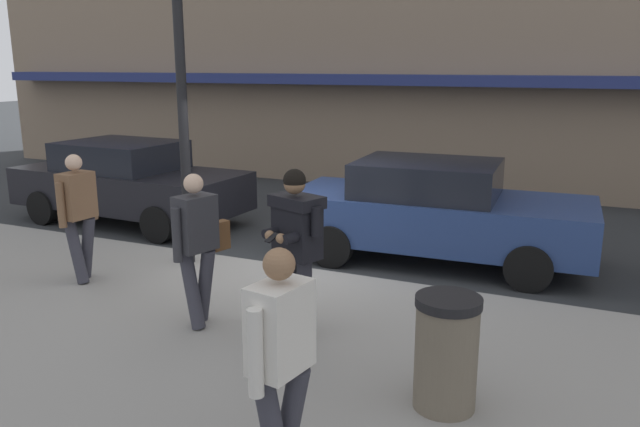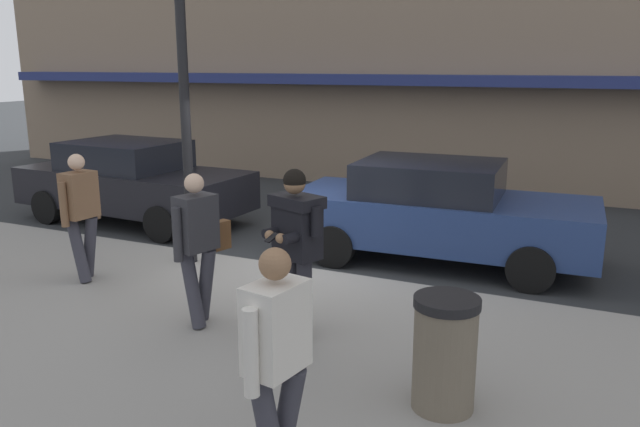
{
  "view_description": "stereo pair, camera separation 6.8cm",
  "coord_description": "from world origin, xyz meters",
  "px_view_note": "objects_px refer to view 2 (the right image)",
  "views": [
    {
      "loc": [
        3.86,
        -7.81,
        2.96
      ],
      "look_at": [
        1.37,
        -2.24,
        1.49
      ],
      "focal_mm": 35.0,
      "sensor_mm": 36.0,
      "label": 1
    },
    {
      "loc": [
        3.93,
        -7.78,
        2.96
      ],
      "look_at": [
        1.37,
        -2.24,
        1.49
      ],
      "focal_mm": 35.0,
      "sensor_mm": 36.0,
      "label": 2
    }
  ],
  "objects_px": {
    "pedestrian_with_bag": "(198,240)",
    "street_lamp_post": "(182,50)",
    "man_texting_on_phone": "(296,236)",
    "pedestrian_in_light_coat": "(277,355)",
    "trash_bin": "(445,353)",
    "pedestrian_dark_coat": "(81,209)",
    "parked_sedan_mid": "(438,211)",
    "parked_sedan_near": "(132,181)"
  },
  "relations": [
    {
      "from": "pedestrian_with_bag",
      "to": "street_lamp_post",
      "type": "xyz_separation_m",
      "value": [
        -1.44,
        1.8,
        2.03
      ]
    },
    {
      "from": "man_texting_on_phone",
      "to": "street_lamp_post",
      "type": "height_order",
      "value": "street_lamp_post"
    },
    {
      "from": "pedestrian_in_light_coat",
      "to": "trash_bin",
      "type": "distance_m",
      "value": 1.71
    },
    {
      "from": "man_texting_on_phone",
      "to": "pedestrian_dark_coat",
      "type": "bearing_deg",
      "value": 172.64
    },
    {
      "from": "pedestrian_with_bag",
      "to": "trash_bin",
      "type": "relative_size",
      "value": 1.74
    },
    {
      "from": "parked_sedan_mid",
      "to": "street_lamp_post",
      "type": "distance_m",
      "value": 4.37
    },
    {
      "from": "parked_sedan_mid",
      "to": "man_texting_on_phone",
      "type": "relative_size",
      "value": 2.53
    },
    {
      "from": "parked_sedan_mid",
      "to": "pedestrian_with_bag",
      "type": "relative_size",
      "value": 2.69
    },
    {
      "from": "pedestrian_in_light_coat",
      "to": "street_lamp_post",
      "type": "distance_m",
      "value": 5.6
    },
    {
      "from": "parked_sedan_mid",
      "to": "pedestrian_in_light_coat",
      "type": "height_order",
      "value": "pedestrian_in_light_coat"
    },
    {
      "from": "man_texting_on_phone",
      "to": "trash_bin",
      "type": "bearing_deg",
      "value": -22.68
    },
    {
      "from": "parked_sedan_near",
      "to": "pedestrian_with_bag",
      "type": "distance_m",
      "value": 5.64
    },
    {
      "from": "pedestrian_dark_coat",
      "to": "parked_sedan_mid",
      "type": "bearing_deg",
      "value": 38.96
    },
    {
      "from": "pedestrian_with_bag",
      "to": "street_lamp_post",
      "type": "distance_m",
      "value": 3.07
    },
    {
      "from": "trash_bin",
      "to": "pedestrian_with_bag",
      "type": "bearing_deg",
      "value": 168.04
    },
    {
      "from": "man_texting_on_phone",
      "to": "street_lamp_post",
      "type": "bearing_deg",
      "value": 146.77
    },
    {
      "from": "parked_sedan_near",
      "to": "pedestrian_with_bag",
      "type": "relative_size",
      "value": 2.69
    },
    {
      "from": "street_lamp_post",
      "to": "trash_bin",
      "type": "distance_m",
      "value": 5.53
    },
    {
      "from": "parked_sedan_near",
      "to": "pedestrian_dark_coat",
      "type": "distance_m",
      "value": 3.75
    },
    {
      "from": "man_texting_on_phone",
      "to": "pedestrian_dark_coat",
      "type": "height_order",
      "value": "man_texting_on_phone"
    },
    {
      "from": "parked_sedan_near",
      "to": "pedestrian_in_light_coat",
      "type": "bearing_deg",
      "value": -42.67
    },
    {
      "from": "pedestrian_in_light_coat",
      "to": "trash_bin",
      "type": "relative_size",
      "value": 1.74
    },
    {
      "from": "parked_sedan_near",
      "to": "trash_bin",
      "type": "distance_m",
      "value": 8.3
    },
    {
      "from": "trash_bin",
      "to": "parked_sedan_near",
      "type": "bearing_deg",
      "value": 148.39
    },
    {
      "from": "parked_sedan_mid",
      "to": "pedestrian_with_bag",
      "type": "xyz_separation_m",
      "value": [
        -1.69,
        -3.74,
        0.32
      ]
    },
    {
      "from": "parked_sedan_mid",
      "to": "pedestrian_dark_coat",
      "type": "relative_size",
      "value": 2.69
    },
    {
      "from": "pedestrian_in_light_coat",
      "to": "street_lamp_post",
      "type": "relative_size",
      "value": 0.35
    },
    {
      "from": "parked_sedan_mid",
      "to": "trash_bin",
      "type": "relative_size",
      "value": 4.67
    },
    {
      "from": "parked_sedan_mid",
      "to": "pedestrian_in_light_coat",
      "type": "bearing_deg",
      "value": -86.12
    },
    {
      "from": "pedestrian_with_bag",
      "to": "parked_sedan_mid",
      "type": "bearing_deg",
      "value": 65.72
    },
    {
      "from": "pedestrian_dark_coat",
      "to": "street_lamp_post",
      "type": "height_order",
      "value": "street_lamp_post"
    },
    {
      "from": "man_texting_on_phone",
      "to": "street_lamp_post",
      "type": "distance_m",
      "value": 3.6
    },
    {
      "from": "man_texting_on_phone",
      "to": "trash_bin",
      "type": "distance_m",
      "value": 1.98
    },
    {
      "from": "street_lamp_post",
      "to": "parked_sedan_mid",
      "type": "bearing_deg",
      "value": 31.88
    },
    {
      "from": "parked_sedan_near",
      "to": "pedestrian_in_light_coat",
      "type": "distance_m",
      "value": 8.56
    },
    {
      "from": "parked_sedan_mid",
      "to": "pedestrian_dark_coat",
      "type": "distance_m",
      "value": 5.08
    },
    {
      "from": "pedestrian_in_light_coat",
      "to": "pedestrian_with_bag",
      "type": "xyz_separation_m",
      "value": [
        -2.08,
        2.05,
        -0.0
      ]
    },
    {
      "from": "man_texting_on_phone",
      "to": "trash_bin",
      "type": "relative_size",
      "value": 1.84
    },
    {
      "from": "pedestrian_with_bag",
      "to": "trash_bin",
      "type": "xyz_separation_m",
      "value": [
        2.86,
        -0.61,
        -0.47
      ]
    },
    {
      "from": "pedestrian_dark_coat",
      "to": "trash_bin",
      "type": "relative_size",
      "value": 1.74
    },
    {
      "from": "parked_sedan_mid",
      "to": "pedestrian_dark_coat",
      "type": "height_order",
      "value": "pedestrian_dark_coat"
    },
    {
      "from": "pedestrian_dark_coat",
      "to": "trash_bin",
      "type": "xyz_separation_m",
      "value": [
        5.12,
        -1.16,
        -0.47
      ]
    }
  ]
}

